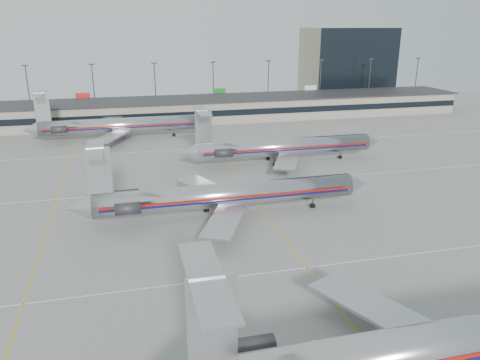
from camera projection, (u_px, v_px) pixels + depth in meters
name	position (u px, v px, depth m)	size (l,w,h in m)	color
ground	(347.00, 319.00, 43.91)	(260.00, 260.00, 0.00)	gray
apron_markings	(307.00, 268.00, 53.11)	(160.00, 0.15, 0.02)	silver
terminal	(192.00, 109.00, 133.04)	(162.00, 17.00, 6.25)	gray
light_mast_row	(185.00, 84.00, 144.22)	(163.60, 0.40, 15.28)	#38383D
distant_building	(346.00, 63.00, 171.95)	(30.00, 20.00, 25.00)	tan
jet_foreground	(434.00, 345.00, 35.07)	(45.08, 26.54, 11.80)	#B9B9BE
jet_second_row	(222.00, 195.00, 66.13)	(43.50, 25.61, 11.39)	#B9B9BE
jet_third_row	(281.00, 147.00, 92.07)	(41.43, 25.48, 11.33)	#B9B9BE
jet_back_row	(116.00, 125.00, 110.81)	(43.15, 26.54, 11.80)	#B9B9BE
belt_loader	(375.00, 360.00, 37.77)	(3.81, 2.23, 1.96)	#999999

